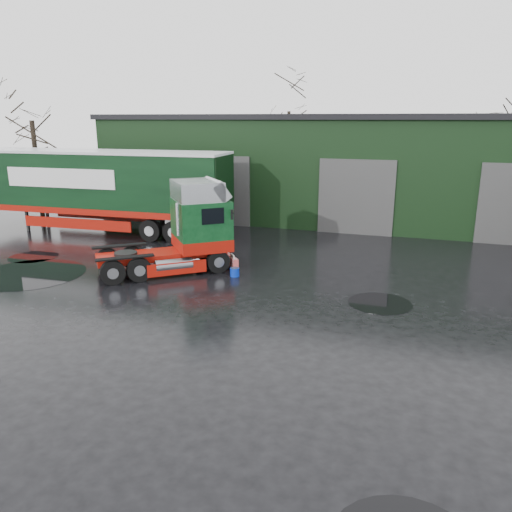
{
  "coord_description": "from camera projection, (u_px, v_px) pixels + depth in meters",
  "views": [
    {
      "loc": [
        5.3,
        -12.84,
        6.08
      ],
      "look_at": [
        0.3,
        2.16,
        1.7
      ],
      "focal_mm": 35.0,
      "sensor_mm": 36.0,
      "label": 1
    }
  ],
  "objects": [
    {
      "name": "trailer_left",
      "position": [
        101.0,
        192.0,
        26.92
      ],
      "size": [
        14.52,
        3.57,
        4.47
      ],
      "primitive_type": null,
      "rotation": [
        0.0,
        0.0,
        1.61
      ],
      "color": "silver",
      "rests_on": "ground"
    },
    {
      "name": "wash_bucket",
      "position": [
        235.0,
        272.0,
        19.82
      ],
      "size": [
        0.47,
        0.47,
        0.34
      ],
      "primitive_type": "cylinder",
      "rotation": [
        0.0,
        0.0,
        0.35
      ],
      "color": "#082ABB",
      "rests_on": "ground"
    },
    {
      "name": "hero_tractor",
      "position": [
        161.0,
        228.0,
        19.97
      ],
      "size": [
        6.19,
        5.74,
        3.7
      ],
      "primitive_type": null,
      "rotation": [
        0.0,
        0.0,
        -0.88
      ],
      "color": "#0C3918",
      "rests_on": "ground"
    },
    {
      "name": "ground",
      "position": [
        224.0,
        328.0,
        14.98
      ],
      "size": [
        100.0,
        100.0,
        0.0
      ],
      "primitive_type": "plane",
      "color": "black"
    },
    {
      "name": "puddle_2",
      "position": [
        30.0,
        274.0,
        20.14
      ],
      "size": [
        4.36,
        4.36,
        0.01
      ],
      "primitive_type": "cylinder",
      "color": "black",
      "rests_on": "ground"
    },
    {
      "name": "warehouse",
      "position": [
        369.0,
        166.0,
        31.82
      ],
      "size": [
        32.4,
        12.4,
        6.3
      ],
      "color": "black",
      "rests_on": "ground"
    },
    {
      "name": "tree_left",
      "position": [
        35.0,
        150.0,
        29.99
      ],
      "size": [
        4.4,
        4.4,
        8.5
      ],
      "primitive_type": null,
      "color": "black",
      "rests_on": "ground"
    },
    {
      "name": "puddle_4",
      "position": [
        33.0,
        257.0,
        22.64
      ],
      "size": [
        2.16,
        2.16,
        0.01
      ],
      "primitive_type": "cylinder",
      "color": "black",
      "rests_on": "ground"
    },
    {
      "name": "tree_back_a",
      "position": [
        289.0,
        134.0,
        42.97
      ],
      "size": [
        4.4,
        4.4,
        9.5
      ],
      "primitive_type": null,
      "color": "black",
      "rests_on": "ground"
    },
    {
      "name": "puddle_1",
      "position": [
        380.0,
        303.0,
        16.95
      ],
      "size": [
        2.16,
        2.16,
        0.01
      ],
      "primitive_type": "cylinder",
      "color": "black",
      "rests_on": "ground"
    },
    {
      "name": "tree_back_b",
      "position": [
        489.0,
        149.0,
        38.37
      ],
      "size": [
        4.4,
        4.4,
        7.5
      ],
      "primitive_type": null,
      "color": "black",
      "rests_on": "ground"
    }
  ]
}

